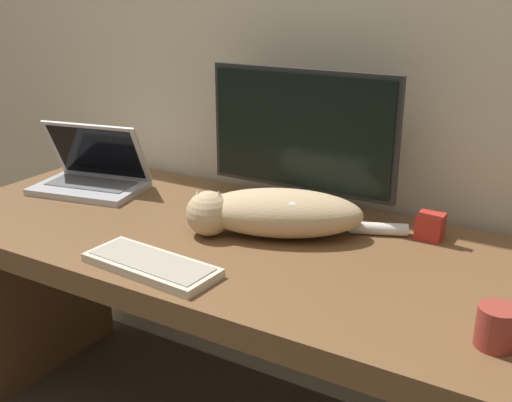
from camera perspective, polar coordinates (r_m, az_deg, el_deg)
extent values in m
cube|color=brown|center=(1.54, -2.47, -4.23)|extent=(1.66, 0.71, 0.06)
cube|color=brown|center=(2.19, -20.27, -8.10)|extent=(0.04, 0.65, 0.64)
cylinder|color=#282828|center=(1.67, 4.09, -0.81)|extent=(0.19, 0.19, 0.02)
cylinder|color=#282828|center=(1.66, 4.12, 0.52)|extent=(0.04, 0.04, 0.06)
cube|color=#282828|center=(1.61, 4.37, 6.71)|extent=(0.54, 0.02, 0.33)
cube|color=black|center=(1.61, 4.21, 6.63)|extent=(0.51, 0.01, 0.30)
cube|color=#B7B7BC|center=(1.92, -15.60, 1.19)|extent=(0.36, 0.27, 0.02)
cube|color=slate|center=(1.92, -15.43, 1.63)|extent=(0.28, 0.16, 0.00)
cube|color=#B7B7BC|center=(1.93, -14.91, 4.62)|extent=(0.34, 0.16, 0.19)
cube|color=black|center=(1.93, -14.98, 4.52)|extent=(0.30, 0.13, 0.17)
cube|color=beige|center=(1.37, -9.94, -6.04)|extent=(0.33, 0.15, 0.02)
cube|color=#ABA393|center=(1.36, -9.97, -5.62)|extent=(0.30, 0.12, 0.00)
ellipsoid|color=#D1B284|center=(1.51, 2.40, -1.13)|extent=(0.45, 0.32, 0.12)
ellipsoid|color=white|center=(1.50, 3.21, 0.01)|extent=(0.22, 0.19, 0.05)
sphere|color=#D1B284|center=(1.51, -4.53, -1.19)|extent=(0.12, 0.12, 0.12)
cone|color=white|center=(1.50, -5.55, 0.54)|extent=(0.04, 0.04, 0.03)
cone|color=white|center=(1.49, -3.60, 0.47)|extent=(0.04, 0.04, 0.03)
cylinder|color=white|center=(1.56, 11.62, -2.61)|extent=(0.15, 0.09, 0.03)
cylinder|color=#9E382D|center=(1.15, 21.93, -11.06)|extent=(0.07, 0.07, 0.08)
cube|color=red|center=(1.56, 16.25, -2.32)|extent=(0.06, 0.06, 0.06)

